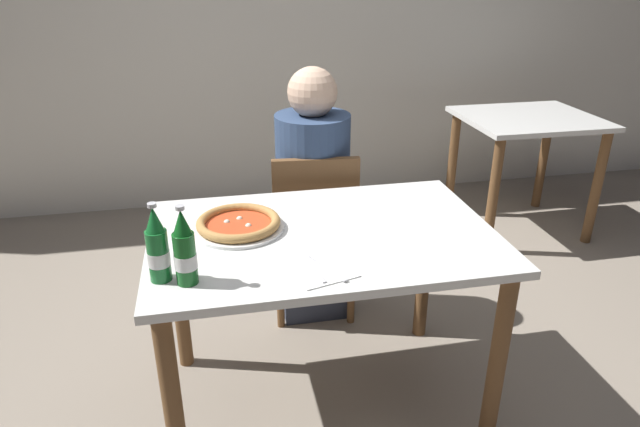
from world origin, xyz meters
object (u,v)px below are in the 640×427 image
(beer_bottle_left, at_px, (158,248))
(beer_bottle_center, at_px, (185,251))
(dining_table_background, at_px, (526,141))
(diner_seated, at_px, (313,202))
(pizza_margherita_near, at_px, (239,224))
(chair_behind_table, at_px, (314,226))
(napkin_with_cutlery, at_px, (321,269))
(dining_table_main, at_px, (323,261))

(beer_bottle_left, height_order, beer_bottle_center, same)
(dining_table_background, bearing_deg, beer_bottle_left, -143.87)
(dining_table_background, bearing_deg, beer_bottle_center, -142.25)
(diner_seated, relative_size, pizza_margherita_near, 3.75)
(diner_seated, distance_m, beer_bottle_center, 1.10)
(beer_bottle_left, bearing_deg, diner_seated, 54.33)
(dining_table_background, bearing_deg, chair_behind_table, -154.32)
(beer_bottle_center, xyz_separation_m, napkin_with_cutlery, (0.40, -0.01, -0.10))
(dining_table_main, bearing_deg, pizza_margherita_near, 164.10)
(chair_behind_table, relative_size, pizza_margherita_near, 2.64)
(dining_table_main, distance_m, dining_table_background, 2.06)
(pizza_margherita_near, bearing_deg, napkin_with_cutlery, -56.23)
(chair_behind_table, bearing_deg, pizza_margherita_near, 60.43)
(dining_table_background, distance_m, beer_bottle_left, 2.63)
(chair_behind_table, xyz_separation_m, pizza_margherita_near, (-0.37, -0.53, 0.29))
(beer_bottle_center, bearing_deg, pizza_margherita_near, 62.41)
(diner_seated, xyz_separation_m, beer_bottle_center, (-0.55, -0.91, 0.27))
(dining_table_main, relative_size, diner_seated, 0.99)
(beer_bottle_center, bearing_deg, chair_behind_table, 57.66)
(beer_bottle_left, distance_m, napkin_with_cutlery, 0.49)
(pizza_margherita_near, bearing_deg, beer_bottle_center, -117.59)
(chair_behind_table, distance_m, beer_bottle_center, 1.08)
(chair_behind_table, bearing_deg, diner_seated, -92.18)
(chair_behind_table, distance_m, napkin_with_cutlery, 0.92)
(dining_table_main, distance_m, chair_behind_table, 0.63)
(dining_table_background, relative_size, beer_bottle_left, 3.24)
(beer_bottle_center, bearing_deg, beer_bottle_left, 156.44)
(dining_table_main, relative_size, beer_bottle_center, 4.86)
(chair_behind_table, height_order, diner_seated, diner_seated)
(chair_behind_table, xyz_separation_m, dining_table_background, (1.49, 0.72, 0.11))
(dining_table_background, relative_size, pizza_margherita_near, 2.48)
(dining_table_main, height_order, napkin_with_cutlery, napkin_with_cutlery)
(dining_table_background, height_order, pizza_margherita_near, pizza_margherita_near)
(dining_table_main, xyz_separation_m, dining_table_background, (1.58, 1.33, -0.04))
(dining_table_background, height_order, beer_bottle_left, beer_bottle_left)
(beer_bottle_left, distance_m, beer_bottle_center, 0.08)
(chair_behind_table, bearing_deg, napkin_with_cutlery, 86.10)
(dining_table_background, relative_size, beer_bottle_center, 3.24)
(dining_table_main, bearing_deg, chair_behind_table, 82.12)
(chair_behind_table, xyz_separation_m, beer_bottle_left, (-0.62, -0.82, 0.37))
(beer_bottle_center, bearing_deg, dining_table_background, 37.75)
(diner_seated, xyz_separation_m, beer_bottle_left, (-0.63, -0.87, 0.27))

